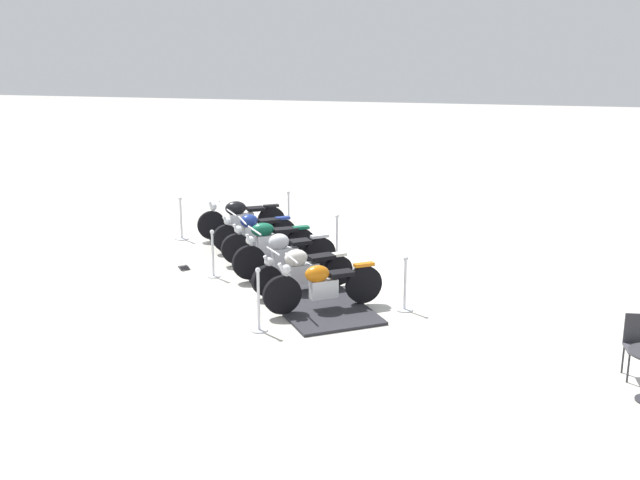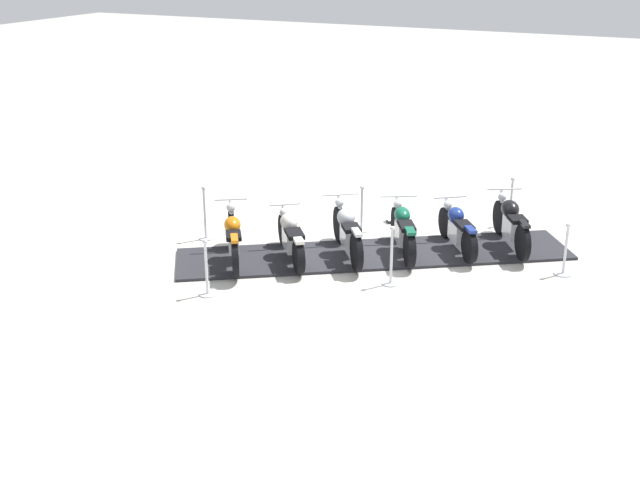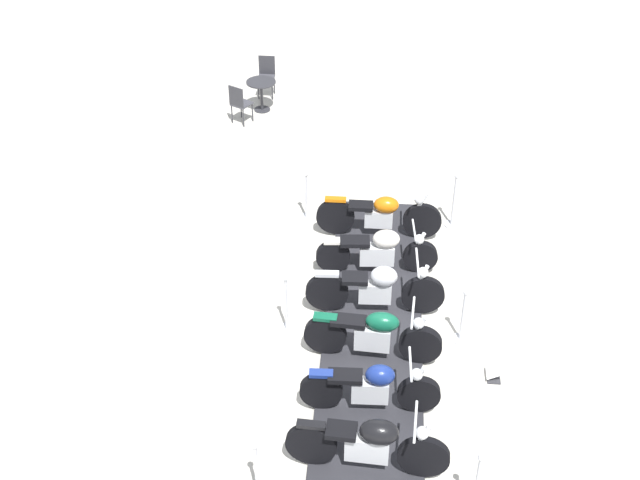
{
  "view_description": "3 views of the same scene",
  "coord_description": "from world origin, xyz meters",
  "px_view_note": "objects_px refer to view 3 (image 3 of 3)",
  "views": [
    {
      "loc": [
        -4.31,
        15.64,
        5.06
      ],
      "look_at": [
        -1.12,
        0.75,
        0.93
      ],
      "focal_mm": 43.76,
      "sensor_mm": 36.0,
      "label": 1
    },
    {
      "loc": [
        -13.92,
        -5.4,
        5.92
      ],
      "look_at": [
        -1.24,
        0.61,
        0.65
      ],
      "focal_mm": 45.73,
      "sensor_mm": 36.0,
      "label": 2
    },
    {
      "loc": [
        5.66,
        -8.56,
        9.23
      ],
      "look_at": [
        -1.5,
        0.51,
        0.94
      ],
      "focal_mm": 47.15,
      "sensor_mm": 36.0,
      "label": 3
    }
  ],
  "objects_px": {
    "motorcycle_copper": "(381,214)",
    "stanchion_left_front": "(257,480)",
    "motorcycle_black": "(371,443)",
    "motorcycle_cream": "(379,250)",
    "stanchion_right_rear": "(453,207)",
    "motorcycle_navy": "(372,387)",
    "stanchion_right_mid": "(462,322)",
    "stanchion_left_mid": "(286,312)",
    "cafe_chair_near_table": "(239,102)",
    "cafe_table": "(261,89)",
    "motorcycle_chrome": "(377,287)",
    "info_placard": "(494,374)",
    "motorcycle_forest": "(374,334)",
    "cafe_chair_across_table": "(266,74)",
    "stanchion_left_rear": "(306,203)"
  },
  "relations": [
    {
      "from": "stanchion_right_rear",
      "to": "motorcycle_forest",
      "type": "bearing_deg",
      "value": -76.46
    },
    {
      "from": "stanchion_right_mid",
      "to": "stanchion_right_rear",
      "type": "bearing_deg",
      "value": 123.43
    },
    {
      "from": "motorcycle_black",
      "to": "stanchion_left_mid",
      "type": "xyz_separation_m",
      "value": [
        -2.74,
        1.5,
        -0.18
      ]
    },
    {
      "from": "motorcycle_navy",
      "to": "cafe_chair_across_table",
      "type": "xyz_separation_m",
      "value": [
        -8.13,
        6.97,
        0.08
      ]
    },
    {
      "from": "stanchion_left_mid",
      "to": "cafe_chair_near_table",
      "type": "relative_size",
      "value": 1.16
    },
    {
      "from": "cafe_chair_across_table",
      "to": "stanchion_right_rear",
      "type": "bearing_deg",
      "value": 39.71
    },
    {
      "from": "motorcycle_chrome",
      "to": "motorcycle_copper",
      "type": "distance_m",
      "value": 2.21
    },
    {
      "from": "motorcycle_cream",
      "to": "stanchion_right_rear",
      "type": "xyz_separation_m",
      "value": [
        0.26,
        2.11,
        -0.08
      ]
    },
    {
      "from": "motorcycle_forest",
      "to": "stanchion_left_rear",
      "type": "height_order",
      "value": "stanchion_left_rear"
    },
    {
      "from": "motorcycle_black",
      "to": "stanchion_right_mid",
      "type": "bearing_deg",
      "value": 66.98
    },
    {
      "from": "motorcycle_cream",
      "to": "motorcycle_copper",
      "type": "distance_m",
      "value": 1.1
    },
    {
      "from": "stanchion_right_mid",
      "to": "cafe_chair_near_table",
      "type": "xyz_separation_m",
      "value": [
        -7.87,
        3.31,
        0.18
      ]
    },
    {
      "from": "cafe_chair_near_table",
      "to": "motorcycle_forest",
      "type": "bearing_deg",
      "value": -126.88
    },
    {
      "from": "motorcycle_chrome",
      "to": "stanchion_left_mid",
      "type": "xyz_separation_m",
      "value": [
        -0.9,
        -1.26,
        -0.17
      ]
    },
    {
      "from": "stanchion_right_rear",
      "to": "cafe_chair_near_table",
      "type": "relative_size",
      "value": 1.2
    },
    {
      "from": "motorcycle_forest",
      "to": "stanchion_right_mid",
      "type": "xyz_separation_m",
      "value": [
        0.85,
        1.23,
        -0.14
      ]
    },
    {
      "from": "motorcycle_forest",
      "to": "motorcycle_copper",
      "type": "xyz_separation_m",
      "value": [
        -1.82,
        2.77,
        0.01
      ]
    },
    {
      "from": "motorcycle_black",
      "to": "info_placard",
      "type": "relative_size",
      "value": 5.17
    },
    {
      "from": "motorcycle_cream",
      "to": "cafe_chair_across_table",
      "type": "xyz_separation_m",
      "value": [
        -6.31,
        4.2,
        0.08
      ]
    },
    {
      "from": "motorcycle_copper",
      "to": "stanchion_left_mid",
      "type": "distance_m",
      "value": 3.12
    },
    {
      "from": "motorcycle_cream",
      "to": "stanchion_right_rear",
      "type": "height_order",
      "value": "stanchion_right_rear"
    },
    {
      "from": "cafe_chair_across_table",
      "to": "motorcycle_cream",
      "type": "bearing_deg",
      "value": 23.68
    },
    {
      "from": "stanchion_left_mid",
      "to": "cafe_table",
      "type": "distance_m",
      "value": 7.96
    },
    {
      "from": "stanchion_left_rear",
      "to": "cafe_chair_near_table",
      "type": "relative_size",
      "value": 1.09
    },
    {
      "from": "motorcycle_forest",
      "to": "stanchion_left_front",
      "type": "xyz_separation_m",
      "value": [
        0.31,
        -3.07,
        -0.21
      ]
    },
    {
      "from": "motorcycle_navy",
      "to": "motorcycle_cream",
      "type": "height_order",
      "value": "motorcycle_navy"
    },
    {
      "from": "motorcycle_cream",
      "to": "stanchion_right_rear",
      "type": "relative_size",
      "value": 1.55
    },
    {
      "from": "stanchion_right_rear",
      "to": "info_placard",
      "type": "relative_size",
      "value": 3.02
    },
    {
      "from": "stanchion_right_rear",
      "to": "motorcycle_copper",
      "type": "bearing_deg",
      "value": -125.86
    },
    {
      "from": "motorcycle_copper",
      "to": "stanchion_left_front",
      "type": "height_order",
      "value": "motorcycle_copper"
    },
    {
      "from": "motorcycle_black",
      "to": "stanchion_left_mid",
      "type": "bearing_deg",
      "value": 121.07
    },
    {
      "from": "motorcycle_navy",
      "to": "stanchion_right_mid",
      "type": "relative_size",
      "value": 1.69
    },
    {
      "from": "motorcycle_chrome",
      "to": "motorcycle_cream",
      "type": "relative_size",
      "value": 1.09
    },
    {
      "from": "motorcycle_chrome",
      "to": "stanchion_left_front",
      "type": "bearing_deg",
      "value": -113.2
    },
    {
      "from": "stanchion_right_mid",
      "to": "cafe_table",
      "type": "height_order",
      "value": "stanchion_right_mid"
    },
    {
      "from": "motorcycle_forest",
      "to": "stanchion_left_rear",
      "type": "bearing_deg",
      "value": 114.13
    },
    {
      "from": "motorcycle_black",
      "to": "stanchion_left_mid",
      "type": "distance_m",
      "value": 3.13
    },
    {
      "from": "motorcycle_black",
      "to": "stanchion_right_mid",
      "type": "height_order",
      "value": "motorcycle_black"
    },
    {
      "from": "motorcycle_forest",
      "to": "motorcycle_copper",
      "type": "relative_size",
      "value": 0.96
    },
    {
      "from": "motorcycle_chrome",
      "to": "stanchion_left_front",
      "type": "distance_m",
      "value": 4.11
    },
    {
      "from": "motorcycle_navy",
      "to": "stanchion_left_front",
      "type": "distance_m",
      "value": 2.18
    },
    {
      "from": "motorcycle_chrome",
      "to": "info_placard",
      "type": "xyz_separation_m",
      "value": [
        2.29,
        -0.13,
        -0.48
      ]
    },
    {
      "from": "info_placard",
      "to": "cafe_chair_near_table",
      "type": "relative_size",
      "value": 0.4
    },
    {
      "from": "cafe_chair_near_table",
      "to": "stanchion_right_rear",
      "type": "bearing_deg",
      "value": -99.36
    },
    {
      "from": "info_placard",
      "to": "cafe_table",
      "type": "height_order",
      "value": "cafe_table"
    },
    {
      "from": "stanchion_left_mid",
      "to": "info_placard",
      "type": "distance_m",
      "value": 3.4
    },
    {
      "from": "stanchion_left_front",
      "to": "motorcycle_black",
      "type": "bearing_deg",
      "value": 53.04
    },
    {
      "from": "motorcycle_navy",
      "to": "motorcycle_forest",
      "type": "relative_size",
      "value": 0.89
    },
    {
      "from": "cafe_table",
      "to": "stanchion_right_mid",
      "type": "bearing_deg",
      "value": -27.51
    },
    {
      "from": "stanchion_left_mid",
      "to": "cafe_chair_near_table",
      "type": "distance_m",
      "value": 7.35
    }
  ]
}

